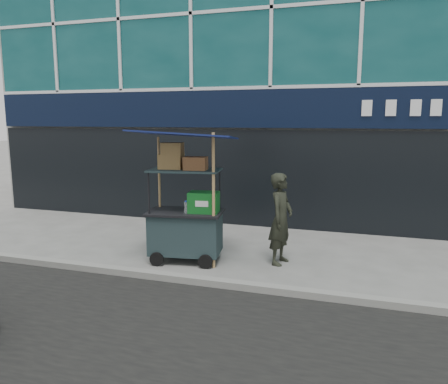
% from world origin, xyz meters
% --- Properties ---
extents(ground, '(80.00, 80.00, 0.00)m').
position_xyz_m(ground, '(0.00, 0.00, 0.00)').
color(ground, slate).
rests_on(ground, ground).
extents(curb, '(80.00, 0.18, 0.12)m').
position_xyz_m(curb, '(0.00, -0.20, 0.06)').
color(curb, gray).
rests_on(curb, ground).
extents(building, '(16.00, 6.20, 12.00)m').
position_xyz_m(building, '(0.00, 6.95, 6.02)').
color(building, gray).
rests_on(building, ground).
extents(vendor_cart, '(2.02, 1.56, 2.49)m').
position_xyz_m(vendor_cart, '(-0.92, 0.85, 0.87)').
color(vendor_cart, '#1A2C2C').
rests_on(vendor_cart, ground).
extents(vendor_man, '(0.52, 0.69, 1.70)m').
position_xyz_m(vendor_man, '(0.79, 1.25, 0.85)').
color(vendor_man, black).
rests_on(vendor_man, ground).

